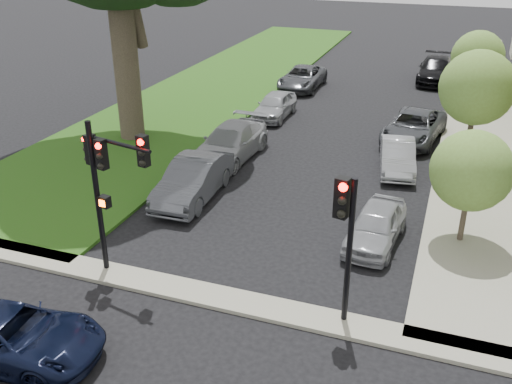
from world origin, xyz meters
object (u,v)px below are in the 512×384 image
(small_tree_a, at_px, (472,171))
(car_parked_2, at_px, (414,127))
(car_parked_5, at_px, (193,180))
(car_parked_6, at_px, (230,143))
(traffic_signal_secondary, at_px, (345,225))
(car_parked_8, at_px, (302,78))
(car_parked_0, at_px, (376,225))
(small_tree_b, at_px, (477,88))
(car_parked_1, at_px, (397,156))
(car_cross_near, at_px, (10,335))
(car_parked_7, at_px, (275,105))
(small_tree_c, at_px, (478,57))
(traffic_signal_main, at_px, (106,173))
(car_parked_4, at_px, (436,70))

(small_tree_a, bearing_deg, car_parked_2, 104.74)
(car_parked_5, xyz_separation_m, car_parked_6, (-0.22, 4.27, -0.02))
(traffic_signal_secondary, xyz_separation_m, car_parked_2, (0.38, 14.88, -2.19))
(car_parked_8, bearing_deg, car_parked_0, -66.93)
(small_tree_b, bearing_deg, small_tree_a, -90.00)
(car_parked_1, bearing_deg, small_tree_a, -72.43)
(car_cross_near, relative_size, car_parked_1, 1.17)
(car_cross_near, bearing_deg, small_tree_b, -35.17)
(car_parked_7, relative_size, car_parked_8, 0.81)
(small_tree_c, height_order, traffic_signal_secondary, small_tree_c)
(small_tree_a, xyz_separation_m, car_parked_0, (-2.64, -0.98, -1.92))
(car_parked_8, bearing_deg, car_parked_5, -88.05)
(car_parked_6, bearing_deg, car_parked_0, -33.30)
(car_parked_6, bearing_deg, traffic_signal_main, -85.60)
(small_tree_c, height_order, traffic_signal_main, traffic_signal_main)
(car_parked_6, bearing_deg, traffic_signal_secondary, -51.39)
(car_cross_near, xyz_separation_m, car_parked_6, (0.09, 13.73, 0.11))
(small_tree_b, xyz_separation_m, traffic_signal_secondary, (-2.87, -13.38, -0.30))
(small_tree_b, distance_m, car_parked_5, 12.74)
(car_parked_5, relative_size, car_parked_8, 0.95)
(small_tree_b, height_order, traffic_signal_secondary, small_tree_b)
(car_cross_near, xyz_separation_m, car_parked_0, (7.36, 8.44, 0.01))
(small_tree_b, relative_size, car_parked_4, 0.89)
(car_parked_2, height_order, car_parked_8, car_parked_2)
(small_tree_c, bearing_deg, car_cross_near, -111.21)
(car_cross_near, relative_size, car_parked_6, 0.89)
(small_tree_c, height_order, car_parked_7, small_tree_c)
(small_tree_a, xyz_separation_m, car_parked_1, (-2.76, 5.46, -1.92))
(car_parked_4, relative_size, car_parked_6, 1.05)
(small_tree_b, xyz_separation_m, car_cross_near, (-9.99, -17.38, -2.57))
(car_parked_6, relative_size, car_parked_7, 1.30)
(small_tree_c, height_order, car_parked_4, small_tree_c)
(traffic_signal_main, height_order, car_parked_0, traffic_signal_main)
(car_parked_0, height_order, car_parked_8, car_parked_8)
(small_tree_c, bearing_deg, car_parked_6, -129.51)
(small_tree_b, xyz_separation_m, car_parked_6, (-9.91, -3.65, -2.45))
(car_parked_4, bearing_deg, small_tree_c, -66.74)
(car_parked_0, bearing_deg, car_parked_5, 176.40)
(car_parked_4, height_order, car_parked_7, car_parked_4)
(car_parked_2, bearing_deg, car_parked_1, -85.80)
(car_parked_0, relative_size, car_parked_5, 0.81)
(small_tree_a, distance_m, car_parked_8, 19.88)
(small_tree_b, bearing_deg, traffic_signal_main, -125.81)
(small_tree_c, distance_m, car_cross_near, 27.71)
(traffic_signal_main, distance_m, car_parked_5, 5.98)
(car_parked_0, height_order, car_parked_5, car_parked_5)
(car_parked_5, bearing_deg, traffic_signal_secondary, -40.68)
(car_parked_1, height_order, car_parked_6, car_parked_6)
(small_tree_c, distance_m, car_parked_1, 11.43)
(car_cross_near, relative_size, car_parked_2, 0.90)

